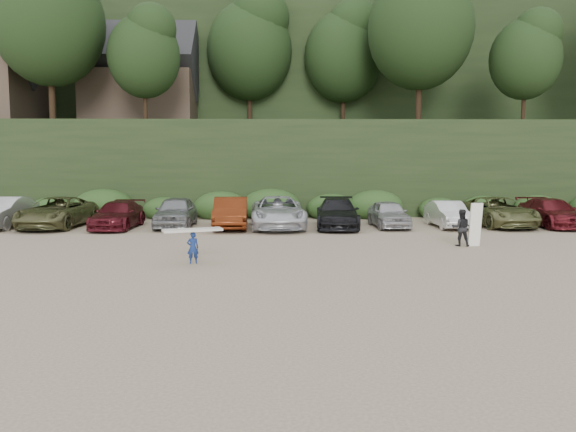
{
  "coord_description": "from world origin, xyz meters",
  "views": [
    {
      "loc": [
        -1.81,
        -19.38,
        3.57
      ],
      "look_at": [
        -1.38,
        3.0,
        1.3
      ],
      "focal_mm": 35.0,
      "sensor_mm": 36.0,
      "label": 1
    }
  ],
  "objects": [
    {
      "name": "ground",
      "position": [
        0.0,
        0.0,
        0.0
      ],
      "size": [
        120.0,
        120.0,
        0.0
      ],
      "primitive_type": "plane",
      "color": "tan",
      "rests_on": "ground"
    },
    {
      "name": "hillside_backdrop",
      "position": [
        -0.26,
        35.93,
        11.22
      ],
      "size": [
        90.0,
        41.5,
        28.0
      ],
      "color": "black",
      "rests_on": "ground"
    },
    {
      "name": "adult_surfer",
      "position": [
        5.81,
        3.37,
        0.78
      ],
      "size": [
        1.24,
        0.71,
        1.8
      ],
      "color": "black",
      "rests_on": "ground"
    },
    {
      "name": "parked_cars",
      "position": [
        -0.54,
        9.9,
        0.77
      ],
      "size": [
        39.8,
        6.46,
        1.64
      ],
      "color": "#B5B5BA",
      "rests_on": "ground"
    },
    {
      "name": "child_surfer",
      "position": [
        -4.71,
        -0.33,
        0.82
      ],
      "size": [
        2.08,
        1.21,
        1.2
      ],
      "color": "navy",
      "rests_on": "ground"
    }
  ]
}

